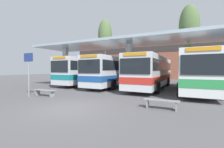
% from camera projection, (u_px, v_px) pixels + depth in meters
% --- Properties ---
extents(ground_plane, '(100.00, 100.00, 0.00)m').
position_uv_depth(ground_plane, '(70.00, 108.00, 7.55)').
color(ground_plane, '#565456').
extents(townhouse_backdrop, '(40.00, 0.58, 7.28)m').
position_uv_depth(townhouse_backdrop, '(158.00, 59.00, 31.18)').
color(townhouse_backdrop, brown).
rests_on(townhouse_backdrop, ground_plane).
extents(station_canopy, '(22.08, 5.65, 4.83)m').
position_uv_depth(station_canopy, '(129.00, 47.00, 15.28)').
color(station_canopy, silver).
rests_on(station_canopy, ground_plane).
extents(transit_bus_left_bay, '(3.04, 11.66, 3.30)m').
position_uv_depth(transit_bus_left_bay, '(92.00, 70.00, 20.16)').
color(transit_bus_left_bay, silver).
rests_on(transit_bus_left_bay, ground_plane).
extents(transit_bus_center_bay, '(2.93, 11.71, 3.25)m').
position_uv_depth(transit_bus_center_bay, '(118.00, 71.00, 17.97)').
color(transit_bus_center_bay, silver).
rests_on(transit_bus_center_bay, ground_plane).
extents(transit_bus_right_bay, '(2.91, 11.44, 3.20)m').
position_uv_depth(transit_bus_right_bay, '(152.00, 71.00, 15.75)').
color(transit_bus_right_bay, silver).
rests_on(transit_bus_right_bay, ground_plane).
extents(transit_bus_far_right_bay, '(2.86, 10.54, 3.25)m').
position_uv_depth(transit_bus_far_right_bay, '(195.00, 71.00, 13.12)').
color(transit_bus_far_right_bay, white).
rests_on(transit_bus_far_right_bay, ground_plane).
extents(waiting_bench_near_pillar, '(1.69, 0.44, 0.46)m').
position_uv_depth(waiting_bench_near_pillar, '(161.00, 102.00, 7.36)').
color(waiting_bench_near_pillar, gray).
rests_on(waiting_bench_near_pillar, ground_plane).
extents(waiting_bench_far_platform, '(1.88, 0.44, 0.46)m').
position_uv_depth(waiting_bench_far_platform, '(45.00, 91.00, 10.97)').
color(waiting_bench_far_platform, gray).
rests_on(waiting_bench_far_platform, ground_plane).
extents(info_sign_platform, '(0.90, 0.09, 3.13)m').
position_uv_depth(info_sign_platform, '(29.00, 66.00, 10.71)').
color(info_sign_platform, gray).
rests_on(info_sign_platform, ground_plane).
extents(poplar_tree_behind_left, '(2.32, 2.32, 10.42)m').
position_uv_depth(poplar_tree_behind_left, '(105.00, 35.00, 25.23)').
color(poplar_tree_behind_left, '#473A2B').
rests_on(poplar_tree_behind_left, ground_plane).
extents(poplar_tree_behind_right, '(2.65, 2.65, 10.87)m').
position_uv_depth(poplar_tree_behind_right, '(189.00, 27.00, 20.55)').
color(poplar_tree_behind_right, '#473A2B').
rests_on(poplar_tree_behind_right, ground_plane).
extents(parked_car_street, '(4.47, 2.09, 2.03)m').
position_uv_depth(parked_car_street, '(221.00, 76.00, 23.54)').
color(parked_car_street, navy).
rests_on(parked_car_street, ground_plane).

